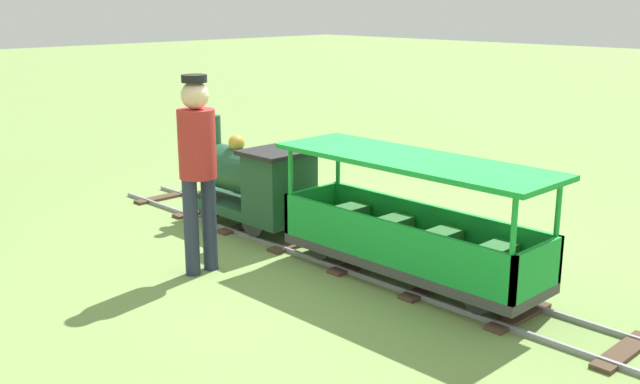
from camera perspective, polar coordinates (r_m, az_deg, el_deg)
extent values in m
plane|color=#75934C|center=(6.59, 0.29, -4.71)|extent=(60.00, 60.00, 0.00)
cube|color=gray|center=(6.39, -0.70, -5.13)|extent=(0.03, 6.05, 0.04)
cube|color=gray|center=(6.69, 2.02, -4.24)|extent=(0.03, 6.05, 0.04)
cube|color=#4C3828|center=(5.17, 22.39, -11.32)|extent=(0.68, 0.14, 0.03)
cube|color=#4C3828|center=(5.47, 15.06, -9.25)|extent=(0.68, 0.14, 0.03)
cube|color=#4C3828|center=(5.85, 8.66, -7.30)|extent=(0.68, 0.14, 0.03)
cube|color=#4C3828|center=(6.30, 3.14, -5.53)|extent=(0.68, 0.14, 0.03)
cube|color=#4C3828|center=(6.80, -1.57, -3.96)|extent=(0.68, 0.14, 0.03)
cube|color=#4C3828|center=(7.34, -5.60, -2.60)|extent=(0.68, 0.14, 0.03)
cube|color=#4C3828|center=(7.92, -9.04, -1.42)|extent=(0.68, 0.14, 0.03)
cube|color=#4C3828|center=(8.53, -12.00, -0.41)|extent=(0.68, 0.14, 0.03)
cube|color=#1E472D|center=(7.28, -5.59, -1.15)|extent=(0.56, 1.40, 0.10)
cylinder|color=#1E472D|center=(7.35, -6.64, 1.78)|extent=(0.44, 0.85, 0.44)
cylinder|color=#B7932D|center=(7.68, -8.59, 2.28)|extent=(0.37, 0.02, 0.37)
cylinder|color=#1E472D|center=(7.51, -8.12, 4.81)|extent=(0.12, 0.12, 0.28)
sphere|color=#B7932D|center=(7.25, -6.46, 3.80)|extent=(0.16, 0.16, 0.16)
cube|color=#1E472D|center=(6.85, -3.15, 0.69)|extent=(0.56, 0.45, 0.55)
cube|color=black|center=(6.78, -3.19, 3.11)|extent=(0.64, 0.53, 0.04)
sphere|color=#F2EAB2|center=(7.65, -8.80, 4.21)|extent=(0.10, 0.10, 0.10)
cylinder|color=#2D2D2D|center=(7.43, -8.60, -1.02)|extent=(0.05, 0.32, 0.32)
cylinder|color=#2D2D2D|center=(7.68, -5.96, -0.40)|extent=(0.05, 0.32, 0.32)
cylinder|color=#2D2D2D|center=(6.89, -5.17, -2.15)|extent=(0.05, 0.32, 0.32)
cylinder|color=#2D2D2D|center=(7.16, -2.46, -1.44)|extent=(0.05, 0.32, 0.32)
cube|color=#3F3F3F|center=(5.92, 6.90, -5.24)|extent=(0.64, 2.25, 0.08)
cube|color=green|center=(5.63, 5.05, -3.93)|extent=(0.04, 2.25, 0.35)
cube|color=green|center=(6.08, 8.74, -2.64)|extent=(0.04, 2.25, 0.35)
cube|color=green|center=(6.57, -0.57, -1.16)|extent=(0.64, 0.04, 0.35)
cube|color=green|center=(5.28, 16.40, -5.79)|extent=(0.64, 0.04, 0.35)
cylinder|color=green|center=(6.30, -2.28, 0.03)|extent=(0.04, 0.04, 0.75)
cylinder|color=green|center=(6.69, 1.40, 0.91)|extent=(0.04, 0.04, 0.75)
cylinder|color=green|center=(4.99, 14.62, -4.42)|extent=(0.04, 0.04, 0.75)
cylinder|color=green|center=(5.47, 17.78, -2.95)|extent=(0.04, 0.04, 0.75)
cube|color=green|center=(5.70, 7.15, 2.44)|extent=(0.74, 2.35, 0.04)
cube|color=#2D6B33|center=(5.47, 12.95, -5.43)|extent=(0.48, 0.20, 0.24)
cube|color=#2D6B33|center=(5.73, 8.86, -4.30)|extent=(0.48, 0.20, 0.24)
cube|color=#2D6B33|center=(6.02, 5.14, -3.26)|extent=(0.48, 0.20, 0.24)
cube|color=#2D6B33|center=(6.33, 1.78, -2.30)|extent=(0.48, 0.20, 0.24)
cylinder|color=#262626|center=(6.27, 0.01, -4.18)|extent=(0.04, 0.24, 0.24)
cylinder|color=#262626|center=(6.57, 2.75, -3.31)|extent=(0.04, 0.24, 0.24)
cylinder|color=#262626|center=(5.33, 12.06, -7.98)|extent=(0.04, 0.24, 0.24)
cylinder|color=#262626|center=(5.68, 14.54, -6.70)|extent=(0.04, 0.24, 0.24)
cylinder|color=#282D47|center=(6.05, -9.91, -2.72)|extent=(0.12, 0.12, 0.80)
cylinder|color=#282D47|center=(6.15, -8.53, -2.38)|extent=(0.12, 0.12, 0.80)
cylinder|color=#B22828|center=(5.94, -9.48, 3.68)|extent=(0.30, 0.30, 0.55)
sphere|color=beige|center=(5.88, -9.64, 7.37)|extent=(0.22, 0.22, 0.22)
cylinder|color=black|center=(5.86, -9.69, 8.63)|extent=(0.20, 0.20, 0.06)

